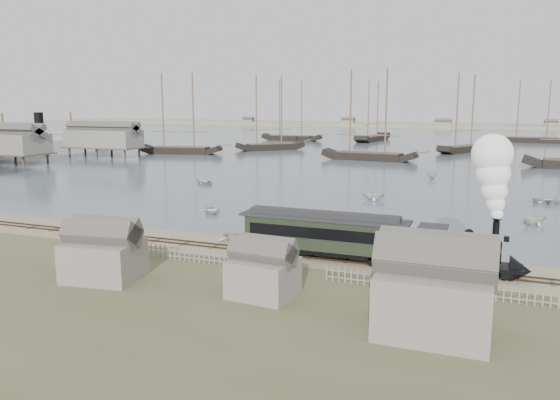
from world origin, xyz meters
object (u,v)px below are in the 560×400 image
(steamship, at_px, (40,133))
(beached_dinghy, at_px, (239,239))
(locomotive, at_px, (485,214))
(passenger_coach, at_px, (323,233))

(steamship, bearing_deg, beached_dinghy, -119.58)
(locomotive, height_order, beached_dinghy, locomotive)
(steamship, bearing_deg, locomotive, -114.55)
(beached_dinghy, bearing_deg, passenger_coach, -66.16)
(passenger_coach, bearing_deg, beached_dinghy, 167.86)
(passenger_coach, height_order, steamship, steamship)
(passenger_coach, bearing_deg, locomotive, 0.00)
(passenger_coach, xyz_separation_m, steamship, (-92.02, 62.49, 3.06))
(locomotive, relative_size, steamship, 0.21)
(steamship, bearing_deg, passenger_coach, -117.79)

